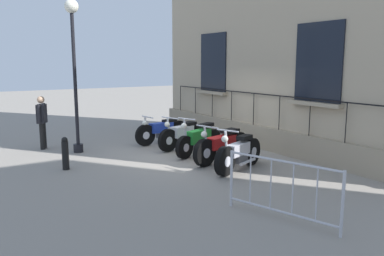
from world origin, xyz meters
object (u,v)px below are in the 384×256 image
Objects in this scene: lamppost at (74,56)px; crowd_barrier at (282,188)px; pedestrian_standing at (42,119)px; motorcycle_blue at (162,131)px; motorcycle_white at (183,135)px; motorcycle_green at (199,140)px; motorcycle_red at (222,146)px; bollard at (65,153)px; motorcycle_silver at (239,154)px.

lamppost is 7.34m from crowd_barrier.
lamppost is at bearing 127.08° from pedestrian_standing.
motorcycle_blue is 1.03× the size of motorcycle_white.
motorcycle_green is at bearing 142.98° from lamppost.
motorcycle_red is at bearing 131.24° from pedestrian_standing.
lamppost is 5.30× the size of bollard.
motorcycle_red is (-0.05, 1.02, 0.00)m from motorcycle_green.
crowd_barrier is (1.32, 6.63, 0.14)m from motorcycle_blue.
crowd_barrier is (1.49, 5.61, 0.14)m from motorcycle_white.
motorcycle_blue is 3.71m from pedestrian_standing.
lamppost is 2.69× the size of pedestrian_standing.
lamppost is (2.91, -3.18, 2.38)m from motorcycle_red.
crowd_barrier is 1.22× the size of pedestrian_standing.
motorcycle_red is at bearing 132.47° from lamppost.
lamppost is (2.86, -1.25, 2.38)m from motorcycle_white.
motorcycle_red is (-0.21, 2.95, 0.01)m from motorcycle_blue.
crowd_barrier reaches higher than bollard.
motorcycle_white is 0.45× the size of lamppost.
motorcycle_blue is 3.61m from lamppost.
motorcycle_green reaches higher than bollard.
motorcycle_silver is (0.12, 2.82, -0.02)m from motorcycle_white.
motorcycle_red is 4.00m from bollard.
crowd_barrier is (1.49, 4.70, 0.14)m from motorcycle_green.
motorcycle_silver is 3.11m from crowd_barrier.
motorcycle_white is 0.99× the size of crowd_barrier.
bollard is at bearing -6.56° from motorcycle_green.
motorcycle_white is at bearing -90.23° from motorcycle_green.
motorcycle_white is 1.93m from motorcycle_red.
motorcycle_white is at bearing -92.39° from motorcycle_silver.
crowd_barrier reaches higher than motorcycle_white.
motorcycle_red reaches higher than bollard.
pedestrian_standing is at bearing -41.17° from motorcycle_green.
lamppost is at bearing -4.87° from motorcycle_blue.
motorcycle_red is at bearing -112.65° from crowd_barrier.
motorcycle_red reaches higher than motorcycle_white.
motorcycle_silver is 2.31× the size of bollard.
motorcycle_silver reaches higher than motorcycle_red.
motorcycle_white is at bearing -88.70° from motorcycle_red.
bollard is at bearing -21.15° from motorcycle_red.
motorcycle_silver is 0.44× the size of lamppost.
crowd_barrier is at bearing 67.35° from motorcycle_red.
motorcycle_blue is 1.03m from motorcycle_white.
motorcycle_silver is at bearing 79.72° from motorcycle_red.
motorcycle_blue is 0.97× the size of motorcycle_red.
motorcycle_red is 2.55× the size of bollard.
crowd_barrier is at bearing 63.76° from motorcycle_silver.
bollard is (3.57, -2.34, 0.00)m from motorcycle_silver.
pedestrian_standing reaches higher than motorcycle_red.
lamppost is 3.07m from bollard.
lamppost reaches higher than crowd_barrier.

